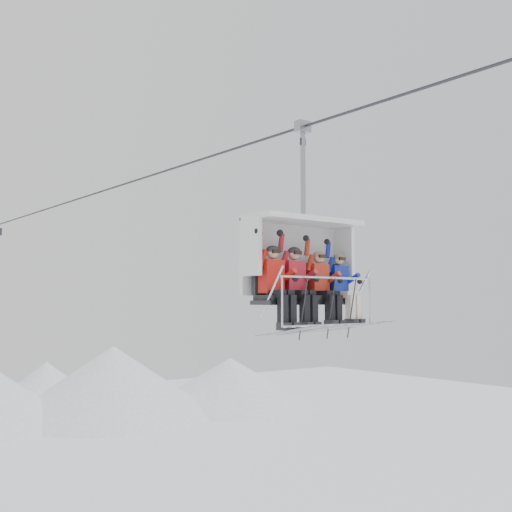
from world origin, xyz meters
TOP-DOWN VIEW (x-y plane):
  - haul_cable at (0.00, 0.00)m, footprint 0.06×50.00m
  - chairlift_carrier at (0.00, -1.38)m, footprint 2.44×1.17m
  - skier_far_left at (-0.85, -1.68)m, footprint 0.42×1.69m
  - skier_center_left at (-0.32, -1.68)m, footprint 0.42×1.69m
  - skier_center_right at (0.31, -1.69)m, footprint 0.40×1.69m
  - skier_far_right at (0.85, -1.69)m, footprint 0.38×1.69m

SIDE VIEW (x-z plane):
  - skier_far_right at x=0.85m, z-range 9.41..10.96m
  - skier_center_right at x=0.31m, z-range 9.41..10.99m
  - skier_far_left at x=-0.85m, z-range 9.39..11.05m
  - skier_center_left at x=-0.32m, z-range 9.39..11.05m
  - chairlift_carrier at x=0.00m, z-range 8.70..12.68m
  - haul_cable at x=0.00m, z-range 13.27..13.33m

